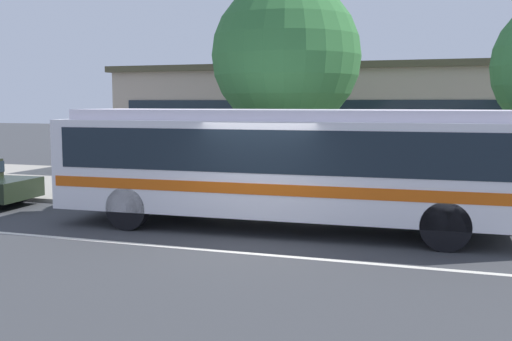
{
  "coord_description": "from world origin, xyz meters",
  "views": [
    {
      "loc": [
        4.19,
        -11.92,
        2.93
      ],
      "look_at": [
        -0.62,
        2.04,
        1.3
      ],
      "focal_mm": 43.56,
      "sensor_mm": 36.0,
      "label": 1
    }
  ],
  "objects_px": {
    "transit_bus": "(284,160)",
    "bus_stop_sign": "(426,157)",
    "street_tree_near_stop": "(286,57)",
    "pedestrian_waiting_near_sign": "(262,165)"
  },
  "relations": [
    {
      "from": "transit_bus",
      "to": "bus_stop_sign",
      "type": "height_order",
      "value": "transit_bus"
    },
    {
      "from": "bus_stop_sign",
      "to": "street_tree_near_stop",
      "type": "height_order",
      "value": "street_tree_near_stop"
    },
    {
      "from": "transit_bus",
      "to": "pedestrian_waiting_near_sign",
      "type": "bearing_deg",
      "value": 116.32
    },
    {
      "from": "transit_bus",
      "to": "bus_stop_sign",
      "type": "xyz_separation_m",
      "value": [
        3.03,
        1.94,
        -0.02
      ]
    },
    {
      "from": "pedestrian_waiting_near_sign",
      "to": "street_tree_near_stop",
      "type": "xyz_separation_m",
      "value": [
        0.59,
        0.46,
        3.14
      ]
    },
    {
      "from": "pedestrian_waiting_near_sign",
      "to": "transit_bus",
      "type": "bearing_deg",
      "value": -63.68
    },
    {
      "from": "bus_stop_sign",
      "to": "pedestrian_waiting_near_sign",
      "type": "bearing_deg",
      "value": 163.02
    },
    {
      "from": "pedestrian_waiting_near_sign",
      "to": "bus_stop_sign",
      "type": "height_order",
      "value": "bus_stop_sign"
    },
    {
      "from": "street_tree_near_stop",
      "to": "pedestrian_waiting_near_sign",
      "type": "bearing_deg",
      "value": -141.97
    },
    {
      "from": "transit_bus",
      "to": "street_tree_near_stop",
      "type": "height_order",
      "value": "street_tree_near_stop"
    }
  ]
}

